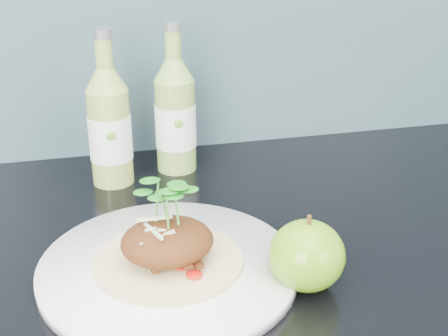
% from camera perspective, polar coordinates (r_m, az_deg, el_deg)
% --- Properties ---
extents(dinner_plate, '(0.37, 0.37, 0.02)m').
position_cam_1_polar(dinner_plate, '(0.73, -5.10, -9.12)').
color(dinner_plate, white).
rests_on(dinner_plate, kitchen_counter).
extents(pork_taco, '(0.17, 0.17, 0.10)m').
position_cam_1_polar(pork_taco, '(0.71, -5.21, -6.58)').
color(pork_taco, tan).
rests_on(pork_taco, dinner_plate).
extents(green_apple, '(0.09, 0.09, 0.09)m').
position_cam_1_polar(green_apple, '(0.70, 7.59, -7.94)').
color(green_apple, '#48870E').
rests_on(green_apple, kitchen_counter).
extents(cider_bottle_left, '(0.07, 0.07, 0.23)m').
position_cam_1_polar(cider_bottle_left, '(0.93, -10.42, 3.71)').
color(cider_bottle_left, '#94A645').
rests_on(cider_bottle_left, kitchen_counter).
extents(cider_bottle_right, '(0.07, 0.07, 0.23)m').
position_cam_1_polar(cider_bottle_right, '(0.96, -4.47, 4.79)').
color(cider_bottle_right, '#7EA946').
rests_on(cider_bottle_right, kitchen_counter).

